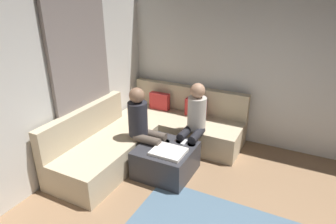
% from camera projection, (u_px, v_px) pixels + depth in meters
% --- Properties ---
extents(wall_back, '(6.00, 0.12, 2.70)m').
position_uv_depth(wall_back, '(306.00, 69.00, 4.35)').
color(wall_back, silver).
rests_on(wall_back, ground_plane).
extents(curtain_panel, '(0.06, 1.10, 2.50)m').
position_uv_depth(curtain_panel, '(82.00, 79.00, 4.22)').
color(curtain_panel, gray).
rests_on(curtain_panel, ground_plane).
extents(sectional_couch, '(2.10, 2.55, 0.87)m').
position_uv_depth(sectional_couch, '(150.00, 134.00, 4.76)').
color(sectional_couch, '#C6B593').
rests_on(sectional_couch, ground_plane).
extents(ottoman, '(0.76, 0.76, 0.42)m').
position_uv_depth(ottoman, '(166.00, 160.00, 4.18)').
color(ottoman, '#333338').
rests_on(ottoman, ground_plane).
extents(folded_blanket, '(0.44, 0.36, 0.04)m').
position_uv_depth(folded_blanket, '(168.00, 152.00, 3.95)').
color(folded_blanket, white).
rests_on(folded_blanket, ottoman).
extents(coffee_mug, '(0.08, 0.08, 0.10)m').
position_uv_depth(coffee_mug, '(158.00, 135.00, 4.31)').
color(coffee_mug, '#334C72').
rests_on(coffee_mug, ottoman).
extents(game_remote, '(0.05, 0.15, 0.02)m').
position_uv_depth(game_remote, '(184.00, 142.00, 4.20)').
color(game_remote, white).
rests_on(game_remote, ottoman).
extents(person_on_couch_back, '(0.30, 0.60, 1.20)m').
position_uv_depth(person_on_couch_back, '(194.00, 120.00, 4.35)').
color(person_on_couch_back, black).
rests_on(person_on_couch_back, ground_plane).
extents(person_on_couch_side, '(0.60, 0.30, 1.20)m').
position_uv_depth(person_on_couch_side, '(144.00, 125.00, 4.21)').
color(person_on_couch_side, brown).
rests_on(person_on_couch_side, ground_plane).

